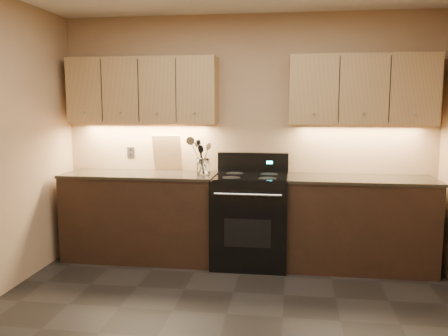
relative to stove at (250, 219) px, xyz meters
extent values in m
cube|color=tan|center=(-0.08, 0.32, 0.82)|extent=(4.00, 0.04, 2.60)
cube|color=black|center=(-1.18, 0.02, -0.03)|extent=(1.60, 0.60, 0.90)
cube|color=#352E22|center=(-1.18, 0.02, 0.44)|extent=(1.62, 0.62, 0.03)
cube|color=black|center=(1.10, 0.02, -0.03)|extent=(1.44, 0.60, 0.90)
cube|color=#352E22|center=(1.10, 0.02, 0.44)|extent=(1.46, 0.62, 0.03)
cube|color=black|center=(0.00, -0.01, -0.02)|extent=(0.76, 0.65, 0.92)
cube|color=black|center=(0.00, -0.01, 0.45)|extent=(0.70, 0.60, 0.01)
cube|color=black|center=(0.00, 0.28, 0.55)|extent=(0.76, 0.07, 0.22)
cube|color=#19E5F2|center=(0.18, 0.24, 0.56)|extent=(0.06, 0.00, 0.03)
cylinder|color=silver|center=(0.00, -0.35, 0.32)|extent=(0.65, 0.02, 0.02)
cube|color=black|center=(0.00, -0.33, -0.07)|extent=(0.46, 0.00, 0.28)
cylinder|color=black|center=(-0.18, -0.16, 0.45)|extent=(0.18, 0.18, 0.00)
cylinder|color=black|center=(0.18, -0.16, 0.45)|extent=(0.18, 0.18, 0.00)
cylinder|color=black|center=(-0.18, 0.14, 0.45)|extent=(0.18, 0.18, 0.00)
cylinder|color=black|center=(0.18, 0.14, 0.45)|extent=(0.18, 0.18, 0.00)
cube|color=tan|center=(-1.18, 0.17, 1.32)|extent=(1.60, 0.30, 0.70)
cube|color=tan|center=(1.10, 0.17, 1.32)|extent=(1.44, 0.30, 0.70)
cube|color=#B2B5BA|center=(-1.38, 0.31, 0.64)|extent=(0.08, 0.01, 0.12)
cylinder|color=white|center=(-0.50, 0.03, 0.54)|extent=(0.16, 0.16, 0.17)
cylinder|color=white|center=(-0.50, 0.03, 0.46)|extent=(0.13, 0.13, 0.02)
cube|color=tan|center=(-0.94, 0.26, 0.65)|extent=(0.32, 0.12, 0.40)
camera|label=1|loc=(0.40, -4.79, 1.19)|focal=38.00mm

